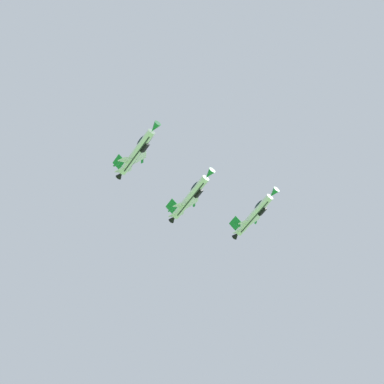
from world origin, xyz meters
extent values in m
cylinder|color=silver|center=(-0.49, 83.79, 129.52)|extent=(9.92, 9.45, 1.70)
cube|color=#2D3338|center=(-0.24, 84.06, 129.22)|extent=(8.19, 7.79, 1.37)
cone|color=#197A38|center=(4.73, 78.90, 129.52)|extent=(2.82, 2.78, 1.56)
cone|color=black|center=(-5.41, 88.41, 129.52)|extent=(2.10, 2.09, 1.36)
ellipsoid|color=#192333|center=(1.10, 81.63, 129.92)|extent=(3.39, 3.32, 1.55)
cube|color=black|center=(1.51, 82.77, 129.01)|extent=(2.53, 2.49, 1.38)
cube|color=silver|center=(-0.56, 86.23, 131.48)|extent=(3.29, 2.71, 3.37)
cube|color=#197A38|center=(-0.46, 87.96, 133.10)|extent=(1.03, 1.69, 0.58)
cube|color=silver|center=(-2.83, 83.81, 127.45)|extent=(2.57, 3.22, 3.37)
cube|color=#197A38|center=(-4.56, 83.60, 125.83)|extent=(1.68, 0.94, 0.58)
cube|color=silver|center=(-3.55, 87.99, 130.70)|extent=(2.10, 2.18, 1.80)
cube|color=silver|center=(-4.87, 86.58, 128.34)|extent=(2.13, 2.03, 1.80)
cube|color=#197A38|center=(-4.94, 86.06, 130.67)|extent=(3.36, 3.34, 1.81)
cylinder|color=silver|center=(-13.01, 74.19, 126.71)|extent=(9.92, 9.45, 1.70)
cube|color=#2D3338|center=(-12.76, 74.46, 126.42)|extent=(8.18, 7.78, 1.38)
cone|color=#197A38|center=(-7.80, 69.30, 126.71)|extent=(2.82, 2.78, 1.56)
cone|color=black|center=(-17.94, 78.81, 126.71)|extent=(2.10, 2.09, 1.36)
ellipsoid|color=#192333|center=(-11.43, 72.02, 127.10)|extent=(3.39, 3.32, 1.55)
cube|color=black|center=(-11.01, 73.18, 126.20)|extent=(2.52, 2.48, 1.38)
cube|color=silver|center=(-13.11, 76.60, 128.70)|extent=(3.23, 2.69, 3.42)
cube|color=#197A38|center=(-13.03, 78.31, 130.34)|extent=(1.02, 1.68, 0.59)
cube|color=silver|center=(-15.33, 74.23, 124.61)|extent=(2.56, 3.17, 3.42)
cube|color=#197A38|center=(-17.04, 74.05, 122.96)|extent=(1.68, 0.93, 0.59)
cube|color=silver|center=(-16.09, 78.37, 127.90)|extent=(2.07, 2.17, 1.82)
cube|color=silver|center=(-17.38, 76.99, 125.51)|extent=(2.12, 2.00, 1.82)
cube|color=#197A38|center=(-17.49, 76.44, 127.83)|extent=(3.38, 3.36, 1.77)
cylinder|color=silver|center=(-21.92, 62.12, 129.18)|extent=(9.92, 9.45, 1.70)
cube|color=#2D3338|center=(-21.66, 62.39, 128.90)|extent=(8.17, 7.76, 1.39)
cone|color=#197A38|center=(-16.70, 57.23, 129.18)|extent=(2.82, 2.78, 1.56)
cone|color=black|center=(-26.84, 66.74, 129.18)|extent=(2.10, 2.09, 1.36)
ellipsoid|color=#192333|center=(-20.34, 59.94, 129.56)|extent=(3.39, 3.31, 1.54)
cube|color=black|center=(-19.90, 61.11, 128.69)|extent=(2.52, 2.48, 1.38)
cube|color=silver|center=(-22.04, 64.49, 131.21)|extent=(3.17, 2.67, 3.47)
cube|color=#197A38|center=(-21.99, 66.18, 132.88)|extent=(1.02, 1.68, 0.59)
cube|color=silver|center=(-24.20, 62.19, 127.05)|extent=(2.54, 3.10, 3.47)
cube|color=#197A38|center=(-25.89, 62.03, 125.38)|extent=(1.68, 0.93, 0.59)
cube|color=silver|center=(-25.01, 66.28, 130.39)|extent=(2.04, 2.16, 1.85)
cube|color=silver|center=(-26.27, 64.93, 127.96)|extent=(2.11, 1.97, 1.85)
cube|color=#197A38|center=(-26.40, 64.35, 130.27)|extent=(3.40, 3.38, 1.73)
camera|label=1|loc=(5.38, -5.35, 1.57)|focal=64.67mm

